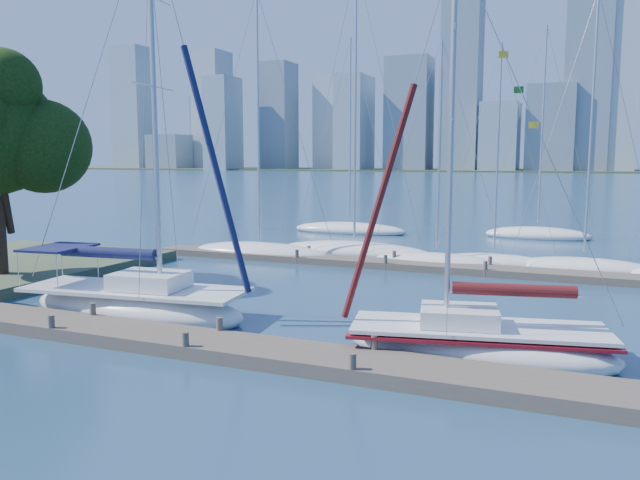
% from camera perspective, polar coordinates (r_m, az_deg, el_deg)
% --- Properties ---
extents(ground, '(700.00, 700.00, 0.00)m').
position_cam_1_polar(ground, '(19.05, -10.59, -9.93)').
color(ground, '#162B48').
rests_on(ground, ground).
extents(near_dock, '(26.00, 2.00, 0.40)m').
position_cam_1_polar(near_dock, '(19.00, -10.60, -9.35)').
color(near_dock, '#50453B').
rests_on(near_dock, ground).
extents(far_dock, '(30.00, 1.80, 0.36)m').
position_cam_1_polar(far_dock, '(32.64, 8.09, -2.31)').
color(far_dock, '#50453B').
rests_on(far_dock, ground).
extents(far_shore, '(800.00, 100.00, 1.50)m').
position_cam_1_polar(far_shore, '(335.35, 21.16, 5.91)').
color(far_shore, '#38472D').
rests_on(far_shore, ground).
extents(sailboat_navy, '(9.11, 3.88, 14.50)m').
position_cam_1_polar(sailboat_navy, '(23.45, -16.57, -4.04)').
color(sailboat_navy, white).
rests_on(sailboat_navy, ground).
extents(sailboat_maroon, '(8.08, 4.08, 11.91)m').
position_cam_1_polar(sailboat_maroon, '(18.50, 14.22, -7.47)').
color(sailboat_maroon, white).
rests_on(sailboat_maroon, ground).
extents(bg_boat_0, '(8.85, 3.75, 15.33)m').
position_cam_1_polar(bg_boat_0, '(36.43, -5.53, -1.07)').
color(bg_boat_0, white).
rests_on(bg_boat_0, ground).
extents(bg_boat_1, '(9.69, 5.81, 16.89)m').
position_cam_1_polar(bg_boat_1, '(36.68, 3.15, -0.97)').
color(bg_boat_1, white).
rests_on(bg_boat_1, ground).
extents(bg_boat_2, '(7.11, 3.35, 12.04)m').
position_cam_1_polar(bg_boat_2, '(33.72, 10.61, -1.94)').
color(bg_boat_2, white).
rests_on(bg_boat_2, ground).
extents(bg_boat_3, '(6.32, 2.56, 11.86)m').
position_cam_1_polar(bg_boat_3, '(34.26, 15.61, -1.94)').
color(bg_boat_3, white).
rests_on(bg_boat_3, ground).
extents(bg_boat_4, '(7.42, 4.26, 13.95)m').
position_cam_1_polar(bg_boat_4, '(33.89, 22.96, -2.30)').
color(bg_boat_4, white).
rests_on(bg_boat_4, ground).
extents(bg_boat_6, '(9.29, 5.52, 15.05)m').
position_cam_1_polar(bg_boat_6, '(48.24, 2.71, 1.01)').
color(bg_boat_6, white).
rests_on(bg_boat_6, ground).
extents(bg_boat_7, '(7.34, 2.46, 15.23)m').
position_cam_1_polar(bg_boat_7, '(47.52, 19.27, 0.53)').
color(bg_boat_7, white).
rests_on(bg_boat_7, ground).
extents(skyline, '(504.33, 51.31, 111.83)m').
position_cam_1_polar(skyline, '(307.32, 25.56, 12.17)').
color(skyline, '#859BAC').
rests_on(skyline, ground).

